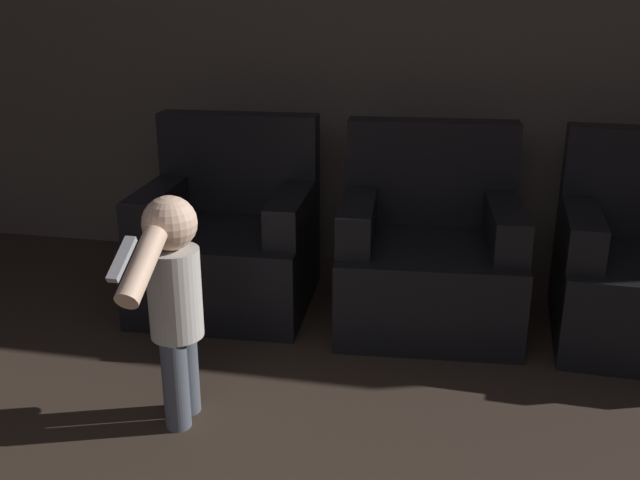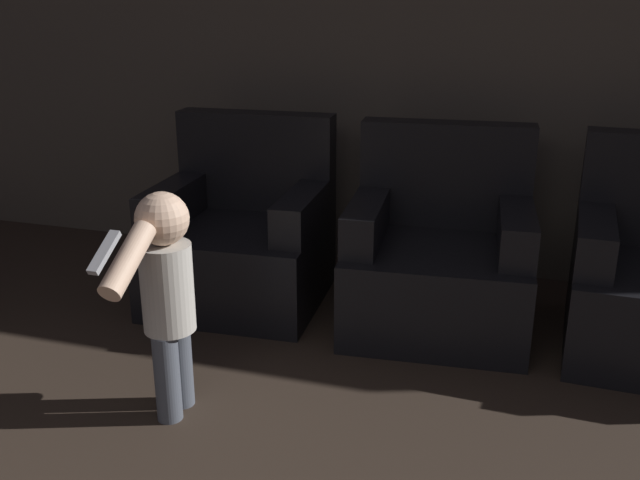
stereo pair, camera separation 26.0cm
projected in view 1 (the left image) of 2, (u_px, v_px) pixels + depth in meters
name	position (u px, v px, depth m)	size (l,w,h in m)	color
wall_back	(419.00, 44.00, 3.96)	(8.40, 0.05, 2.60)	#51493F
armchair_left	(229.00, 241.00, 3.76)	(0.91, 0.86, 0.96)	black
armchair_middle	(428.00, 256.00, 3.56)	(0.93, 0.88, 0.96)	black
person_toddler	(174.00, 294.00, 2.61)	(0.20, 0.62, 0.90)	#474C56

